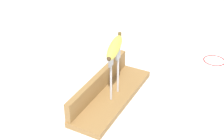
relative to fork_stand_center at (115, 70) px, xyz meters
The scene contains 7 objects.
ground_plane 0.12m from the fork_stand_center, 90.00° to the left, with size 3.00×3.00×0.00m, color silver.
wooden_board 0.11m from the fork_stand_center, 90.00° to the left, with size 0.40×0.12×0.02m, color olive.
board_backstop 0.09m from the fork_stand_center, 90.00° to the left, with size 0.39×0.02×0.07m, color olive.
fork_stand_center is the anchor object (origin of this frame).
banana_raised_center 0.09m from the fork_stand_center, 166.12° to the right, with size 0.16×0.07×0.04m.
fork_fallen_near 0.29m from the fork_stand_center, ahead, with size 0.14×0.15×0.01m.
wire_coil 0.52m from the fork_stand_center, 29.64° to the right, with size 0.09×0.09×0.00m, color red.
Camera 1 is at (-0.81, -0.42, 0.69)m, focal length 52.15 mm.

